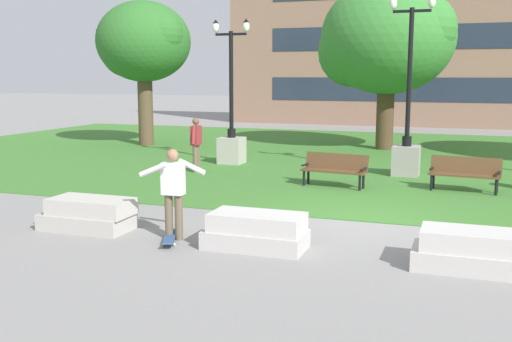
# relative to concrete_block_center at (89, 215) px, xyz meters

# --- Properties ---
(ground_plane) EXTENTS (140.00, 140.00, 0.00)m
(ground_plane) POSITION_rel_concrete_block_center_xyz_m (5.01, 2.43, -0.31)
(ground_plane) COLOR gray
(grass_lawn) EXTENTS (40.00, 20.00, 0.02)m
(grass_lawn) POSITION_rel_concrete_block_center_xyz_m (5.01, 12.43, -0.30)
(grass_lawn) COLOR #3D752D
(grass_lawn) RESTS_ON ground
(concrete_block_center) EXTENTS (1.85, 0.90, 0.64)m
(concrete_block_center) POSITION_rel_concrete_block_center_xyz_m (0.00, 0.00, 0.00)
(concrete_block_center) COLOR #B2ADA3
(concrete_block_center) RESTS_ON ground
(concrete_block_left) EXTENTS (1.80, 0.90, 0.64)m
(concrete_block_left) POSITION_rel_concrete_block_center_xyz_m (3.58, -0.12, 0.00)
(concrete_block_left) COLOR #BCB7B2
(concrete_block_left) RESTS_ON ground
(concrete_block_right) EXTENTS (1.80, 0.90, 0.64)m
(concrete_block_right) POSITION_rel_concrete_block_center_xyz_m (7.21, -0.12, 0.00)
(concrete_block_right) COLOR #BCB7B2
(concrete_block_right) RESTS_ON ground
(person_skateboarder) EXTENTS (1.07, 0.67, 1.71)m
(person_skateboarder) POSITION_rel_concrete_block_center_xyz_m (1.93, -0.07, 0.67)
(person_skateboarder) COLOR brown
(person_skateboarder) RESTS_ON ground
(skateboard) EXTENTS (0.58, 1.02, 0.14)m
(skateboard) POSITION_rel_concrete_block_center_xyz_m (1.96, -0.33, -0.22)
(skateboard) COLOR #2D4C75
(skateboard) RESTS_ON ground
(park_bench_near_left) EXTENTS (1.86, 0.77, 0.90)m
(park_bench_near_left) POSITION_rel_concrete_block_center_xyz_m (3.67, 6.14, 0.23)
(park_bench_near_left) COLOR brown
(park_bench_near_left) RESTS_ON grass_lawn
(park_bench_near_right) EXTENTS (1.84, 0.71, 0.90)m
(park_bench_near_right) POSITION_rel_concrete_block_center_xyz_m (7.04, 6.60, 0.23)
(park_bench_near_right) COLOR brown
(park_bench_near_right) RESTS_ON grass_lawn
(lamp_post_center) EXTENTS (1.32, 0.80, 4.88)m
(lamp_post_center) POSITION_rel_concrete_block_center_xyz_m (-0.62, 9.26, 0.71)
(lamp_post_center) COLOR #ADA89E
(lamp_post_center) RESTS_ON grass_lawn
(lamp_post_right) EXTENTS (1.32, 0.80, 5.38)m
(lamp_post_right) POSITION_rel_concrete_block_center_xyz_m (5.33, 8.69, 0.80)
(lamp_post_right) COLOR gray
(lamp_post_right) RESTS_ON grass_lawn
(tree_far_right) EXTENTS (5.63, 5.37, 6.81)m
(tree_far_right) POSITION_rel_concrete_block_center_xyz_m (3.78, 15.13, 4.17)
(tree_far_right) COLOR #4C3823
(tree_far_right) RESTS_ON grass_lawn
(tree_near_left) EXTENTS (4.22, 4.02, 6.15)m
(tree_near_left) POSITION_rel_concrete_block_center_xyz_m (-6.23, 13.16, 4.07)
(tree_near_left) COLOR brown
(tree_near_left) RESTS_ON grass_lawn
(person_bystander_near_lawn) EXTENTS (0.26, 0.62, 1.71)m
(person_bystander_near_lawn) POSITION_rel_concrete_block_center_xyz_m (-0.98, 7.16, 0.68)
(person_bystander_near_lawn) COLOR brown
(person_bystander_near_lawn) RESTS_ON grass_lawn
(building_facade_distant) EXTENTS (22.87, 1.03, 11.83)m
(building_facade_distant) POSITION_rel_concrete_block_center_xyz_m (3.93, 26.93, 5.60)
(building_facade_distant) COLOR #8E6B56
(building_facade_distant) RESTS_ON ground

